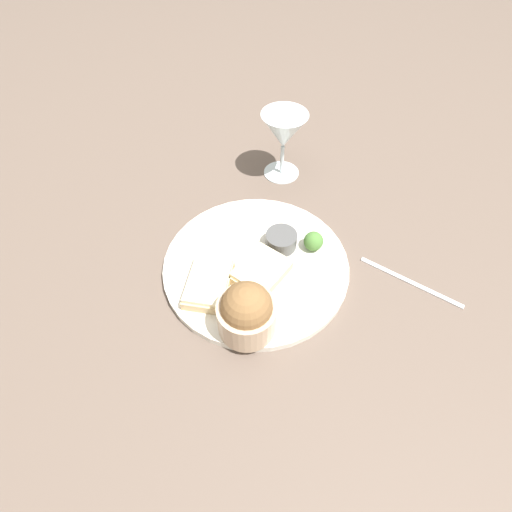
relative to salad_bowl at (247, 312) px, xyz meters
The scene contains 9 objects.
ground_plane 0.14m from the salad_bowl, 138.02° to the right, with size 4.00×4.00×0.00m, color brown.
dinner_plate 0.14m from the salad_bowl, 138.02° to the right, with size 0.33×0.33×0.01m.
salad_bowl is the anchor object (origin of this frame).
sauce_ramekin 0.18m from the salad_bowl, 150.05° to the right, with size 0.06×0.06×0.03m.
cheese_toast_near 0.10m from the salad_bowl, 90.05° to the right, with size 0.12×0.12×0.03m.
cheese_toast_far 0.11m from the salad_bowl, 144.34° to the right, with size 0.10×0.09×0.03m.
wine_glass 0.40m from the salad_bowl, 141.86° to the right, with size 0.09×0.09×0.14m.
garnish 0.20m from the salad_bowl, 167.64° to the right, with size 0.04×0.04×0.04m.
fork 0.31m from the salad_bowl, 156.48° to the left, with size 0.05×0.18×0.01m.
Camera 1 is at (0.29, 0.33, 0.58)m, focal length 28.00 mm.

